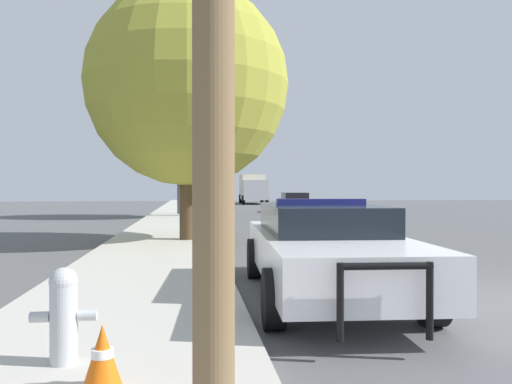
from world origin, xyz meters
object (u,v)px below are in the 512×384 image
tree_sidewalk_mid (185,126)px  tree_sidewalk_near (188,85)px  fire_hydrant (64,312)px  traffic_cone (102,356)px  traffic_light (202,143)px  box_truck (253,188)px  car_background_oncoming (295,202)px  police_car (324,246)px

tree_sidewalk_mid → tree_sidewalk_near: bearing=-89.1°
fire_hydrant → traffic_cone: (0.42, -0.58, -0.19)m
traffic_light → box_truck: bearing=75.4°
fire_hydrant → tree_sidewalk_near: tree_sidewalk_near is taller
tree_sidewalk_near → tree_sidewalk_mid: bearing=90.9°
box_truck → traffic_light: bearing=77.5°
car_background_oncoming → tree_sidewalk_mid: tree_sidewalk_mid is taller
box_truck → tree_sidewalk_near: (-6.35, -35.67, 2.97)m
car_background_oncoming → police_car: bearing=82.8°
fire_hydrant → car_background_oncoming: bearing=74.1°
fire_hydrant → tree_sidewalk_mid: (0.80, 22.53, 4.36)m
box_truck → fire_hydrant: bearing=83.1°
tree_sidewalk_near → tree_sidewalk_mid: tree_sidewalk_mid is taller
tree_sidewalk_mid → car_background_oncoming: bearing=36.8°
traffic_light → tree_sidewalk_mid: (-0.93, -1.81, 0.76)m
tree_sidewalk_near → car_background_oncoming: bearing=68.7°
box_truck → tree_sidewalk_mid: bearing=76.5°
tree_sidewalk_mid → traffic_cone: size_ratio=15.76×
tree_sidewalk_mid → traffic_cone: (-0.38, -23.11, -4.55)m
fire_hydrant → box_truck: size_ratio=0.11×
car_background_oncoming → traffic_light: bearing=33.5°
tree_sidewalk_near → fire_hydrant: bearing=-95.6°
traffic_light → tree_sidewalk_near: bearing=-93.0°
fire_hydrant → tree_sidewalk_near: size_ratio=0.11×
box_truck → traffic_cone: bearing=83.7°
traffic_cone → box_truck: bearing=81.5°
traffic_light → traffic_cone: traffic_light is taller
tree_sidewalk_mid → box_truck: bearing=74.3°
traffic_light → car_background_oncoming: (6.19, 3.53, -3.46)m
box_truck → tree_sidewalk_near: bearing=82.1°
fire_hydrant → box_truck: (7.34, 45.80, 1.04)m
police_car → tree_sidewalk_mid: (-2.24, 19.70, 4.17)m
fire_hydrant → tree_sidewalk_mid: 22.96m
car_background_oncoming → fire_hydrant: bearing=78.0°
tree_sidewalk_near → traffic_cone: size_ratio=15.49×
car_background_oncoming → tree_sidewalk_mid: 9.85m
fire_hydrant → box_truck: box_truck is taller
police_car → tree_sidewalk_near: tree_sidewalk_near is taller
police_car → car_background_oncoming: (4.88, 25.03, -0.05)m
police_car → traffic_light: traffic_light is taller
police_car → box_truck: bearing=-92.2°
car_background_oncoming → box_truck: size_ratio=0.63×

